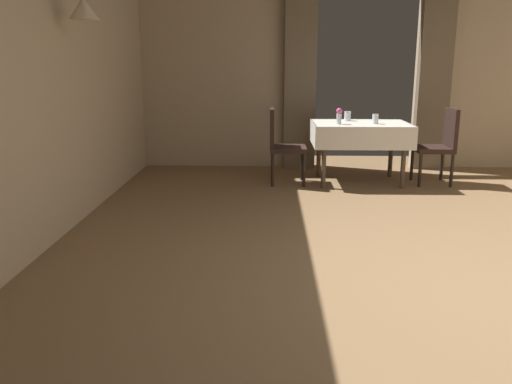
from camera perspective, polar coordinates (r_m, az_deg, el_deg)
name	(u,v)px	position (r m, az deg, el deg)	size (l,w,h in m)	color
ground	(462,283)	(3.96, 21.36, -9.15)	(10.08, 10.08, 0.00)	olive
wall_back	(366,59)	(7.71, 11.82, 13.85)	(6.40, 0.27, 3.00)	tan
dining_table_mid	(360,131)	(6.70, 11.17, 6.48)	(1.18, 0.90, 0.75)	#4C3D2D
chair_mid_left	(281,142)	(6.53, 2.76, 5.37)	(0.44, 0.44, 0.93)	black
chair_mid_right	(440,143)	(6.89, 19.23, 5.06)	(0.44, 0.44, 0.93)	black
flower_vase_mid	(339,115)	(6.46, 8.95, 8.16)	(0.07, 0.07, 0.19)	silver
glass_mid_b	(375,119)	(6.59, 12.75, 7.69)	(0.07, 0.07, 0.12)	silver
glass_mid_c	(348,116)	(6.87, 9.84, 8.08)	(0.08, 0.08, 0.12)	silver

